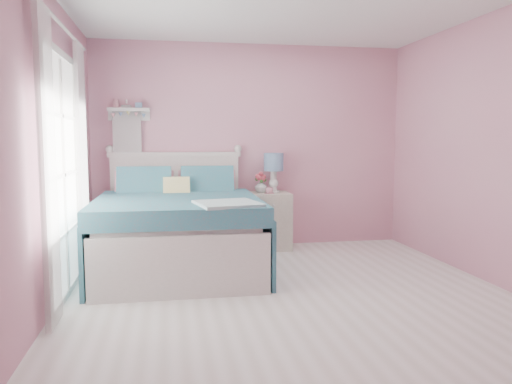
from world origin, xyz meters
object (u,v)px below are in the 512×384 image
object	(u,v)px
nightstand	(270,221)
teacup	(269,191)
table_lamp	(274,165)
vase	(261,186)
bed	(178,231)

from	to	relation	value
nightstand	teacup	world-z (taller)	teacup
table_lamp	teacup	bearing A→B (deg)	-118.39
vase	nightstand	bearing A→B (deg)	-25.28
teacup	vase	bearing A→B (deg)	116.72
bed	teacup	bearing A→B (deg)	32.01
bed	teacup	distance (m)	1.38
bed	nightstand	xyz separation A→B (m)	(1.17, 0.80, -0.05)
bed	nightstand	size ratio (longest dim) A/B	2.96
nightstand	teacup	size ratio (longest dim) A/B	7.56
bed	nightstand	world-z (taller)	bed
table_lamp	vase	xyz separation A→B (m)	(-0.17, -0.01, -0.27)
bed	table_lamp	world-z (taller)	bed
nightstand	vase	bearing A→B (deg)	154.72
nightstand	teacup	xyz separation A→B (m)	(-0.03, -0.10, 0.39)
bed	teacup	size ratio (longest dim) A/B	22.41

